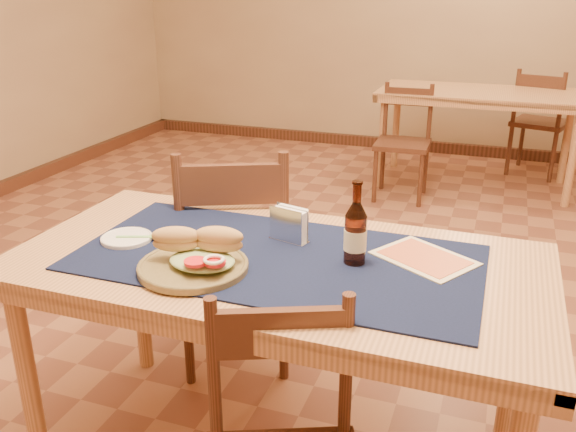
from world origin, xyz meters
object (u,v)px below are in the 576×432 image
(beer_bottle, at_px, (355,233))
(back_table, at_px, (480,102))
(main_table, at_px, (277,283))
(sandwich_plate, at_px, (196,259))
(napkin_holder, at_px, (289,225))
(chair_main_far, at_px, (234,254))

(beer_bottle, bearing_deg, back_table, 86.91)
(main_table, height_order, back_table, same)
(sandwich_plate, height_order, napkin_holder, sandwich_plate)
(back_table, distance_m, napkin_holder, 3.25)
(main_table, distance_m, napkin_holder, 0.19)
(main_table, xyz_separation_m, napkin_holder, (-0.01, 0.13, 0.14))
(back_table, relative_size, beer_bottle, 6.09)
(back_table, relative_size, chair_main_far, 1.58)
(chair_main_far, distance_m, sandwich_plate, 0.73)
(beer_bottle, xyz_separation_m, napkin_holder, (-0.23, 0.09, -0.04))
(main_table, bearing_deg, beer_bottle, 9.86)
(sandwich_plate, bearing_deg, back_table, 80.41)
(back_table, bearing_deg, sandwich_plate, -99.59)
(main_table, bearing_deg, chair_main_far, 127.30)
(main_table, relative_size, back_table, 1.05)
(main_table, xyz_separation_m, chair_main_far, (-0.37, 0.48, -0.17))
(beer_bottle, bearing_deg, chair_main_far, 143.36)
(main_table, height_order, beer_bottle, beer_bottle)
(sandwich_plate, bearing_deg, main_table, 40.51)
(main_table, height_order, napkin_holder, napkin_holder)
(beer_bottle, relative_size, napkin_holder, 1.84)
(napkin_holder, bearing_deg, sandwich_plate, -122.28)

